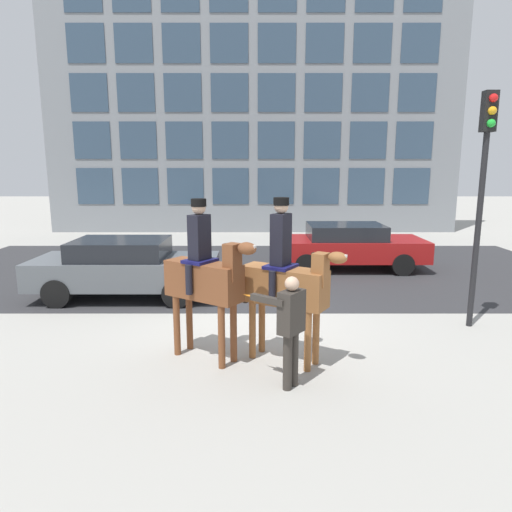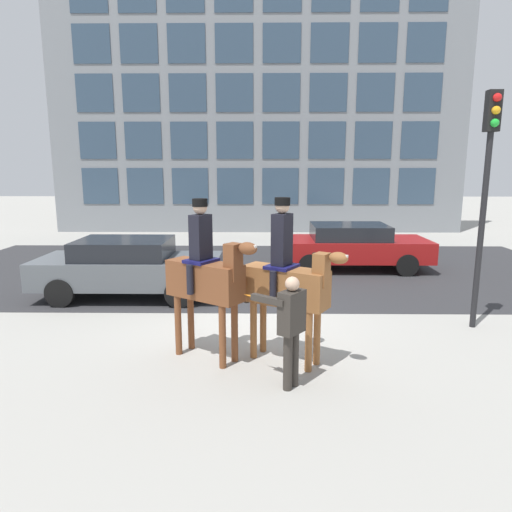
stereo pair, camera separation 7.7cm
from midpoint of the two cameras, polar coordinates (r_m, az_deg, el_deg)
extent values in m
plane|color=#9E9B93|center=(9.34, -0.32, -8.17)|extent=(80.00, 80.00, 0.00)
cube|color=#2D2D30|center=(13.91, 0.05, -1.69)|extent=(19.31, 8.50, 0.01)
cube|color=gray|center=(22.19, 0.35, 21.62)|extent=(19.31, 0.30, 14.28)
cube|color=#33475B|center=(22.96, -18.77, 8.27)|extent=(1.70, 0.02, 1.68)
cube|color=#33475B|center=(22.35, -13.58, 8.49)|extent=(1.70, 0.02, 1.68)
cube|color=#33475B|center=(21.92, -8.13, 8.64)|extent=(1.70, 0.02, 1.68)
cube|color=#33475B|center=(21.70, -2.51, 8.72)|extent=(1.70, 0.02, 1.68)
cube|color=#33475B|center=(21.68, 3.17, 8.71)|extent=(1.70, 0.02, 1.68)
cube|color=#33475B|center=(21.87, 8.80, 8.62)|extent=(1.70, 0.02, 1.68)
cube|color=#33475B|center=(22.27, 14.28, 8.45)|extent=(1.70, 0.02, 1.68)
cube|color=#33475B|center=(22.85, 19.52, 8.22)|extent=(1.70, 0.02, 1.68)
cube|color=#33475B|center=(22.98, -19.10, 13.49)|extent=(1.70, 0.02, 1.68)
cube|color=#33475B|center=(22.36, -13.82, 13.85)|extent=(1.70, 0.02, 1.68)
cube|color=#33475B|center=(21.94, -8.28, 14.11)|extent=(1.70, 0.02, 1.68)
cube|color=#33475B|center=(21.72, -2.56, 14.25)|extent=(1.70, 0.02, 1.68)
cube|color=#33475B|center=(21.70, 3.23, 14.24)|extent=(1.70, 0.02, 1.68)
cube|color=#33475B|center=(21.89, 8.96, 14.10)|extent=(1.70, 0.02, 1.68)
cube|color=#33475B|center=(22.28, 14.54, 13.83)|extent=(1.70, 0.02, 1.68)
cube|color=#33475B|center=(22.87, 19.86, 13.46)|extent=(1.70, 0.02, 1.68)
cube|color=#33475B|center=(23.18, -19.45, 18.66)|extent=(1.70, 0.02, 1.68)
cube|color=#33475B|center=(22.57, -14.08, 19.16)|extent=(1.70, 0.02, 1.68)
cube|color=#33475B|center=(22.15, -8.44, 19.53)|extent=(1.70, 0.02, 1.68)
cube|color=#33475B|center=(21.93, -2.61, 19.72)|extent=(1.70, 0.02, 1.68)
cube|color=#33475B|center=(21.92, 3.29, 19.72)|extent=(1.70, 0.02, 1.68)
cube|color=#33475B|center=(22.10, 9.14, 19.53)|extent=(1.70, 0.02, 1.68)
cube|color=#33475B|center=(22.49, 14.81, 19.16)|extent=(1.70, 0.02, 1.68)
cube|color=#33475B|center=(23.07, 20.22, 18.65)|extent=(1.70, 0.02, 1.68)
cube|color=#33475B|center=(23.57, -19.80, 23.69)|extent=(1.70, 0.02, 1.68)
cube|color=#33475B|center=(22.97, -14.35, 24.33)|extent=(1.70, 0.02, 1.68)
cube|color=#33475B|center=(22.56, -8.60, 24.79)|extent=(1.70, 0.02, 1.68)
cube|color=#33475B|center=(22.34, -2.66, 25.03)|extent=(1.70, 0.02, 1.68)
cube|color=#33475B|center=(22.33, 3.36, 25.04)|extent=(1.70, 0.02, 1.68)
cube|color=#33475B|center=(22.51, 9.32, 24.80)|extent=(1.70, 0.02, 1.68)
cube|color=#33475B|center=(22.89, 15.10, 24.35)|extent=(1.70, 0.02, 1.68)
cube|color=#33475B|center=(23.46, 20.59, 23.71)|extent=(1.70, 0.02, 1.68)
cube|color=brown|center=(7.30, -6.12, -3.03)|extent=(1.33, 1.09, 0.58)
cylinder|color=brown|center=(7.37, -2.39, -9.34)|extent=(0.11, 0.11, 1.02)
cylinder|color=brown|center=(7.14, -3.90, -10.04)|extent=(0.11, 0.11, 1.02)
cylinder|color=brown|center=(7.94, -7.86, -7.92)|extent=(0.11, 0.11, 1.02)
cylinder|color=brown|center=(7.73, -9.41, -8.50)|extent=(0.11, 0.11, 1.02)
cube|color=brown|center=(6.87, -2.55, -0.74)|extent=(0.30, 0.31, 0.56)
cube|color=black|center=(6.94, -3.34, -0.46)|extent=(0.08, 0.09, 0.50)
ellipsoid|color=brown|center=(6.67, -0.71, 0.95)|extent=(0.37, 0.34, 0.19)
cube|color=silver|center=(6.61, -0.05, 1.04)|extent=(0.12, 0.10, 0.07)
cylinder|color=black|center=(7.78, -9.97, -3.04)|extent=(0.09, 0.09, 0.55)
cube|color=#14144C|center=(7.28, -6.56, -0.58)|extent=(0.59, 0.62, 0.05)
cube|color=black|center=(7.21, -6.62, 2.39)|extent=(0.36, 0.39, 0.70)
sphere|color=#D1A889|center=(7.15, -6.71, 6.04)|extent=(0.22, 0.22, 0.22)
cylinder|color=black|center=(7.15, -6.72, 6.66)|extent=(0.24, 0.24, 0.12)
cylinder|color=black|center=(7.53, -5.16, -2.12)|extent=(0.11, 0.11, 0.47)
cylinder|color=black|center=(7.14, -7.94, -2.92)|extent=(0.11, 0.11, 0.47)
cube|color=brown|center=(7.17, 3.99, -3.79)|extent=(1.40, 1.08, 0.58)
cylinder|color=brown|center=(7.34, 7.93, -9.80)|extent=(0.11, 0.11, 0.95)
cylinder|color=brown|center=(7.08, 6.91, -10.58)|extent=(0.11, 0.11, 0.95)
cylinder|color=brown|center=(7.76, 1.19, -8.53)|extent=(0.11, 0.11, 0.95)
cylinder|color=brown|center=(7.51, -0.01, -9.21)|extent=(0.11, 0.11, 0.95)
cube|color=brown|center=(6.84, 8.50, -1.71)|extent=(0.30, 0.31, 0.50)
cube|color=black|center=(6.89, 7.58, -1.44)|extent=(0.07, 0.09, 0.45)
ellipsoid|color=brown|center=(6.71, 10.59, -0.24)|extent=(0.35, 0.32, 0.18)
cube|color=silver|center=(6.67, 11.30, -0.15)|extent=(0.12, 0.10, 0.07)
cylinder|color=black|center=(7.55, -0.90, -3.82)|extent=(0.09, 0.09, 0.55)
cube|color=#14144C|center=(7.13, 3.54, -1.31)|extent=(0.60, 0.62, 0.05)
cube|color=black|center=(7.05, 3.58, 2.08)|extent=(0.35, 0.39, 0.80)
sphere|color=#D1A889|center=(6.99, 3.63, 6.20)|extent=(0.22, 0.22, 0.22)
cylinder|color=black|center=(6.98, 3.64, 6.83)|extent=(0.24, 0.24, 0.12)
cylinder|color=black|center=(7.42, 4.50, -2.83)|extent=(0.11, 0.11, 0.46)
cylinder|color=black|center=(6.96, 2.47, -3.74)|extent=(0.11, 0.11, 0.46)
cylinder|color=#332D28|center=(6.53, 4.34, -13.10)|extent=(0.13, 0.13, 0.82)
cylinder|color=#332D28|center=(6.65, 5.14, -12.64)|extent=(0.13, 0.13, 0.82)
cube|color=#332D28|center=(6.33, 4.85, -6.99)|extent=(0.42, 0.45, 0.60)
sphere|color=#D1A889|center=(6.22, 4.91, -3.48)|extent=(0.20, 0.20, 0.20)
cube|color=#332D28|center=(6.29, 1.87, -5.50)|extent=(0.49, 0.41, 0.09)
cone|color=orange|center=(6.50, -0.59, -4.96)|extent=(0.17, 0.15, 0.04)
cube|color=#51565B|center=(11.32, -15.32, -1.76)|extent=(4.30, 1.82, 0.64)
cube|color=black|center=(11.24, -15.99, 0.92)|extent=(2.15, 1.60, 0.44)
cylinder|color=black|center=(10.30, -9.35, -4.60)|extent=(0.64, 0.22, 0.64)
cylinder|color=black|center=(11.90, -7.95, -2.43)|extent=(0.64, 0.22, 0.64)
cylinder|color=black|center=(11.08, -23.09, -4.24)|extent=(0.64, 0.22, 0.64)
cylinder|color=black|center=(12.58, -20.05, -2.27)|extent=(0.64, 0.22, 0.64)
cube|color=maroon|center=(14.19, 12.11, 0.89)|extent=(4.49, 1.93, 0.62)
cube|color=black|center=(14.09, 11.75, 3.00)|extent=(2.24, 1.70, 0.44)
cylinder|color=black|center=(13.75, 18.47, -1.07)|extent=(0.64, 0.23, 0.64)
cylinder|color=black|center=(15.42, 16.50, 0.31)|extent=(0.64, 0.23, 0.64)
cylinder|color=black|center=(13.18, 6.87, -1.09)|extent=(0.64, 0.23, 0.64)
cylinder|color=black|center=(14.91, 6.16, 0.35)|extent=(0.64, 0.23, 0.64)
cylinder|color=black|center=(9.60, 26.52, 2.56)|extent=(0.11, 0.11, 3.70)
cube|color=black|center=(9.57, 27.70, 15.75)|extent=(0.24, 0.19, 0.72)
sphere|color=red|center=(9.49, 28.15, 17.08)|extent=(0.15, 0.15, 0.15)
sphere|color=orange|center=(9.47, 28.03, 15.79)|extent=(0.15, 0.15, 0.15)
sphere|color=green|center=(9.45, 27.91, 14.49)|extent=(0.15, 0.15, 0.15)
camera|label=1|loc=(0.04, -89.72, 0.06)|focal=32.00mm
camera|label=2|loc=(0.04, 90.28, -0.06)|focal=32.00mm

